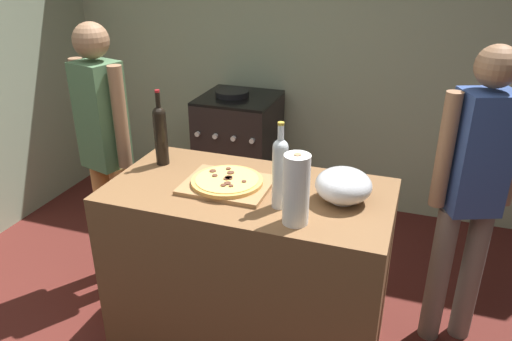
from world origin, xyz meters
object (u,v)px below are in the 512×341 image
(mixing_bowl, at_px, (343,185))
(wine_bottle_amber, at_px, (161,133))
(wine_bottle_clear, at_px, (280,170))
(person_in_red, at_px, (473,186))
(paper_towel_roll, at_px, (296,190))
(pizza, at_px, (227,181))
(person_in_stripes, at_px, (105,144))
(stove, at_px, (239,154))

(mixing_bowl, xyz_separation_m, wine_bottle_amber, (-0.95, 0.11, 0.09))
(wine_bottle_clear, xyz_separation_m, person_in_red, (0.81, 0.52, -0.19))
(paper_towel_roll, bearing_deg, mixing_bowl, 58.62)
(pizza, distance_m, person_in_red, 1.17)
(person_in_red, bearing_deg, person_in_stripes, -175.86)
(paper_towel_roll, distance_m, stove, 1.93)
(wine_bottle_amber, bearing_deg, stove, 93.08)
(wine_bottle_clear, bearing_deg, pizza, 160.65)
(paper_towel_roll, bearing_deg, pizza, 151.55)
(paper_towel_roll, distance_m, person_in_red, 0.96)
(stove, bearing_deg, pizza, -70.93)
(pizza, relative_size, mixing_bowl, 1.35)
(mixing_bowl, bearing_deg, person_in_red, 34.64)
(wine_bottle_amber, distance_m, person_in_stripes, 0.50)
(stove, relative_size, person_in_stripes, 0.61)
(pizza, relative_size, wine_bottle_amber, 0.86)
(person_in_red, bearing_deg, mixing_bowl, -145.36)
(paper_towel_roll, xyz_separation_m, wine_bottle_amber, (-0.80, 0.35, 0.02))
(person_in_stripes, height_order, person_in_red, person_in_stripes)
(pizza, height_order, paper_towel_roll, paper_towel_roll)
(mixing_bowl, bearing_deg, wine_bottle_amber, 173.60)
(stove, bearing_deg, wine_bottle_amber, -86.92)
(stove, xyz_separation_m, person_in_stripes, (-0.38, -1.12, 0.45))
(person_in_stripes, bearing_deg, paper_towel_roll, -21.32)
(person_in_stripes, relative_size, person_in_red, 1.01)
(stove, height_order, person_in_red, person_in_red)
(pizza, distance_m, mixing_bowl, 0.54)
(stove, xyz_separation_m, person_in_red, (1.58, -0.98, 0.44))
(mixing_bowl, relative_size, person_in_stripes, 0.16)
(pizza, distance_m, person_in_stripes, 0.91)
(paper_towel_roll, relative_size, stove, 0.31)
(mixing_bowl, bearing_deg, stove, 126.73)
(paper_towel_roll, xyz_separation_m, person_in_stripes, (-1.25, 0.49, -0.15))
(wine_bottle_clear, bearing_deg, person_in_red, 32.85)
(wine_bottle_clear, xyz_separation_m, wine_bottle_amber, (-0.70, 0.24, -0.00))
(wine_bottle_amber, xyz_separation_m, person_in_red, (1.51, 0.28, -0.18))
(mixing_bowl, distance_m, person_in_red, 0.68)
(wine_bottle_clear, distance_m, stove, 1.80)
(pizza, distance_m, stove, 1.56)
(wine_bottle_clear, relative_size, person_in_stripes, 0.24)
(mixing_bowl, distance_m, wine_bottle_clear, 0.30)
(pizza, relative_size, wine_bottle_clear, 0.87)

